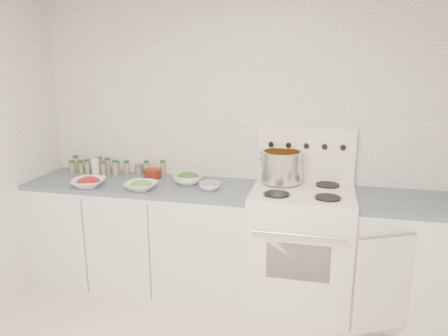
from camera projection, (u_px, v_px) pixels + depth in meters
room_walls at (196, 131)px, 2.10m from camera, size 3.54×3.04×2.52m
counter_left at (144, 234)px, 3.68m from camera, size 1.85×0.62×0.90m
stove at (301, 243)px, 3.39m from camera, size 0.76×0.70×1.36m
counter_right at (413, 260)px, 3.22m from camera, size 0.89×0.80×0.90m
stock_pot at (282, 165)px, 3.42m from camera, size 0.34×0.32×0.24m
bowl_tomato at (88, 182)px, 3.46m from camera, size 0.29×0.29×0.09m
bowl_snowpea at (141, 185)px, 3.38m from camera, size 0.26×0.26×0.08m
bowl_broccoli at (188, 178)px, 3.54m from camera, size 0.31×0.31×0.10m
bowl_zucchini at (210, 186)px, 3.39m from camera, size 0.19×0.19×0.07m
bowl_pepper at (153, 173)px, 3.71m from camera, size 0.14×0.14×0.09m
salt_canister at (95, 167)px, 3.82m from camera, size 0.07×0.07×0.13m
tin_can at (139, 169)px, 3.83m from camera, size 0.08×0.08×0.09m
spice_cluster at (106, 166)px, 3.85m from camera, size 0.88×0.15×0.14m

